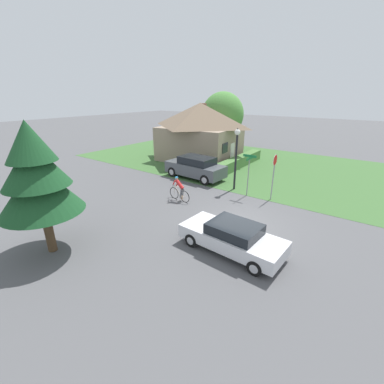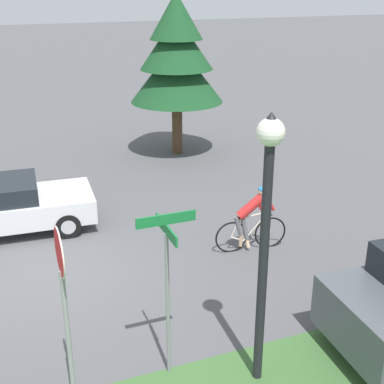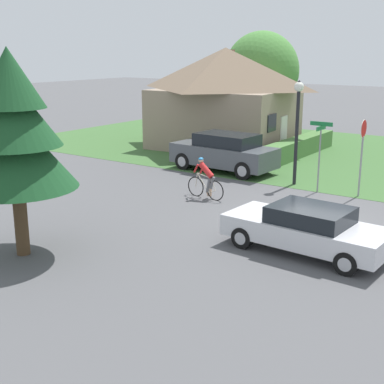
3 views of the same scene
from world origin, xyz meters
The scene contains 12 objects.
ground_plane centered at (0.00, 0.00, 0.00)m, with size 140.00×140.00×0.00m, color #515154.
grass_verge_right centered at (11.77, 4.00, 0.01)m, with size 16.00×36.00×0.01m, color #3D6633.
cottage_house centered at (10.56, 9.86, 2.90)m, with size 7.31×8.21×5.59m.
hedge_row centered at (9.84, 5.16, 0.47)m, with size 8.69×0.90×0.94m, color #4C7A3D.
sedan_left_lane centered at (-2.56, -0.76, 0.67)m, with size 2.10×4.61×1.32m.
cyclist centered at (0.55, 4.60, 0.73)m, with size 0.44×1.73×1.56m.
parked_suv_right centered at (4.93, 6.45, 0.89)m, with size 2.27×5.02×1.77m.
stop_sign centered at (4.10, -0.09, 2.07)m, with size 0.70×0.07×2.95m.
street_lamp centered at (4.45, 2.72, 2.91)m, with size 0.39×0.39×4.29m.
street_name_sign centered at (3.83, 1.46, 1.92)m, with size 0.90×0.90×2.78m.
conifer_tall_near centered at (-7.12, 5.57, 3.44)m, with size 3.22×3.22×5.54m.
deciduous_tree_right centered at (15.79, 10.30, 4.12)m, with size 4.82×4.82×6.66m.
Camera 1 is at (-11.28, -4.97, 6.40)m, focal length 24.00 mm.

